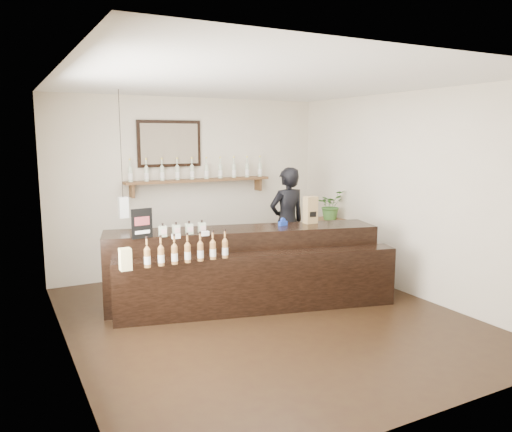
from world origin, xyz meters
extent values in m
plane|color=black|center=(0.00, 0.00, 0.00)|extent=(5.00, 5.00, 0.00)
plane|color=beige|center=(0.00, 2.50, 1.40)|extent=(4.50, 0.00, 4.50)
plane|color=beige|center=(0.00, -2.50, 1.40)|extent=(4.50, 0.00, 4.50)
plane|color=beige|center=(-2.25, 0.00, 1.40)|extent=(0.00, 5.00, 5.00)
plane|color=beige|center=(2.25, 0.00, 1.40)|extent=(0.00, 5.00, 5.00)
plane|color=white|center=(0.00, 0.00, 2.80)|extent=(5.00, 5.00, 0.00)
cube|color=brown|center=(0.10, 2.37, 1.50)|extent=(2.40, 0.25, 0.04)
cube|color=brown|center=(-0.98, 2.40, 1.38)|extent=(0.04, 0.20, 0.20)
cube|color=brown|center=(1.18, 2.40, 1.38)|extent=(0.04, 0.20, 0.20)
cube|color=black|center=(-0.35, 2.47, 2.08)|extent=(1.02, 0.04, 0.72)
cube|color=#4B3D30|center=(-0.35, 2.44, 2.08)|extent=(0.92, 0.01, 0.62)
cube|color=white|center=(-1.30, 1.60, 1.25)|extent=(0.12, 0.12, 0.28)
cylinder|color=black|center=(-1.30, 1.60, 2.09)|extent=(0.01, 0.01, 1.41)
cylinder|color=beige|center=(-1.00, 2.37, 1.62)|extent=(0.07, 0.07, 0.20)
cone|color=beige|center=(-1.00, 2.37, 1.75)|extent=(0.07, 0.07, 0.05)
cylinder|color=beige|center=(-1.00, 2.37, 1.81)|extent=(0.02, 0.02, 0.07)
cylinder|color=gold|center=(-1.00, 2.37, 1.86)|extent=(0.03, 0.03, 0.02)
cylinder|color=white|center=(-1.00, 2.37, 1.60)|extent=(0.07, 0.07, 0.09)
cylinder|color=beige|center=(-0.76, 2.37, 1.62)|extent=(0.07, 0.07, 0.20)
cone|color=beige|center=(-0.76, 2.37, 1.75)|extent=(0.07, 0.07, 0.05)
cylinder|color=beige|center=(-0.76, 2.37, 1.81)|extent=(0.02, 0.02, 0.07)
cylinder|color=gold|center=(-0.76, 2.37, 1.86)|extent=(0.03, 0.03, 0.02)
cylinder|color=white|center=(-0.76, 2.37, 1.60)|extent=(0.07, 0.07, 0.09)
cylinder|color=beige|center=(-0.51, 2.37, 1.62)|extent=(0.07, 0.07, 0.20)
cone|color=beige|center=(-0.51, 2.37, 1.75)|extent=(0.07, 0.07, 0.05)
cylinder|color=beige|center=(-0.51, 2.37, 1.81)|extent=(0.02, 0.02, 0.07)
cylinder|color=gold|center=(-0.51, 2.37, 1.86)|extent=(0.03, 0.03, 0.02)
cylinder|color=white|center=(-0.51, 2.37, 1.60)|extent=(0.07, 0.07, 0.09)
cylinder|color=beige|center=(-0.27, 2.37, 1.62)|extent=(0.07, 0.07, 0.20)
cone|color=beige|center=(-0.27, 2.37, 1.75)|extent=(0.07, 0.07, 0.05)
cylinder|color=beige|center=(-0.27, 2.37, 1.81)|extent=(0.02, 0.02, 0.07)
cylinder|color=gold|center=(-0.27, 2.37, 1.86)|extent=(0.03, 0.03, 0.02)
cylinder|color=white|center=(-0.27, 2.37, 1.60)|extent=(0.07, 0.07, 0.09)
cylinder|color=beige|center=(-0.02, 2.37, 1.62)|extent=(0.07, 0.07, 0.20)
cone|color=beige|center=(-0.02, 2.37, 1.75)|extent=(0.07, 0.07, 0.05)
cylinder|color=beige|center=(-0.02, 2.37, 1.81)|extent=(0.02, 0.02, 0.07)
cylinder|color=gold|center=(-0.02, 2.37, 1.86)|extent=(0.03, 0.03, 0.02)
cylinder|color=white|center=(-0.02, 2.37, 1.60)|extent=(0.07, 0.07, 0.09)
cylinder|color=beige|center=(0.22, 2.37, 1.62)|extent=(0.07, 0.07, 0.20)
cone|color=beige|center=(0.22, 2.37, 1.75)|extent=(0.07, 0.07, 0.05)
cylinder|color=beige|center=(0.22, 2.37, 1.81)|extent=(0.02, 0.02, 0.07)
cylinder|color=gold|center=(0.22, 2.37, 1.86)|extent=(0.03, 0.03, 0.02)
cylinder|color=white|center=(0.22, 2.37, 1.60)|extent=(0.07, 0.07, 0.09)
cylinder|color=beige|center=(0.47, 2.37, 1.62)|extent=(0.07, 0.07, 0.20)
cone|color=beige|center=(0.47, 2.37, 1.75)|extent=(0.07, 0.07, 0.05)
cylinder|color=beige|center=(0.47, 2.37, 1.81)|extent=(0.02, 0.02, 0.07)
cylinder|color=gold|center=(0.47, 2.37, 1.86)|extent=(0.03, 0.03, 0.02)
cylinder|color=white|center=(0.47, 2.37, 1.60)|extent=(0.07, 0.07, 0.09)
cylinder|color=beige|center=(0.71, 2.37, 1.62)|extent=(0.07, 0.07, 0.20)
cone|color=beige|center=(0.71, 2.37, 1.75)|extent=(0.07, 0.07, 0.05)
cylinder|color=beige|center=(0.71, 2.37, 1.81)|extent=(0.02, 0.02, 0.07)
cylinder|color=gold|center=(0.71, 2.37, 1.86)|extent=(0.03, 0.03, 0.02)
cylinder|color=white|center=(0.71, 2.37, 1.60)|extent=(0.07, 0.07, 0.09)
cylinder|color=beige|center=(0.96, 2.37, 1.62)|extent=(0.07, 0.07, 0.20)
cone|color=beige|center=(0.96, 2.37, 1.75)|extent=(0.07, 0.07, 0.05)
cylinder|color=beige|center=(0.96, 2.37, 1.81)|extent=(0.02, 0.02, 0.07)
cylinder|color=gold|center=(0.96, 2.37, 1.86)|extent=(0.03, 0.03, 0.02)
cylinder|color=white|center=(0.96, 2.37, 1.60)|extent=(0.07, 0.07, 0.09)
cylinder|color=beige|center=(1.20, 2.37, 1.62)|extent=(0.07, 0.07, 0.20)
cone|color=beige|center=(1.20, 2.37, 1.75)|extent=(0.07, 0.07, 0.05)
cylinder|color=beige|center=(1.20, 2.37, 1.81)|extent=(0.02, 0.02, 0.07)
cylinder|color=gold|center=(1.20, 2.37, 1.86)|extent=(0.03, 0.03, 0.02)
cylinder|color=white|center=(1.20, 2.37, 1.60)|extent=(0.07, 0.07, 0.09)
cube|color=black|center=(0.04, 0.70, 0.50)|extent=(3.61, 1.48, 1.00)
cube|color=black|center=(0.04, 0.23, 0.38)|extent=(3.54, 1.18, 0.76)
cube|color=white|center=(-0.95, 0.47, 1.02)|extent=(0.10, 0.04, 0.05)
cube|color=white|center=(-0.59, 0.47, 1.02)|extent=(0.10, 0.04, 0.05)
cube|color=#CEC27E|center=(-1.61, 0.23, 0.82)|extent=(0.12, 0.12, 0.12)
cube|color=#CEC27E|center=(-1.61, 0.23, 0.94)|extent=(0.12, 0.12, 0.12)
cube|color=beige|center=(-1.06, 0.65, 1.07)|extent=(0.08, 0.08, 0.13)
cube|color=beige|center=(-1.06, 0.60, 1.07)|extent=(0.07, 0.00, 0.06)
cylinder|color=black|center=(-1.06, 0.65, 1.15)|extent=(0.02, 0.02, 0.03)
cube|color=beige|center=(-0.89, 0.65, 1.07)|extent=(0.08, 0.08, 0.13)
cube|color=beige|center=(-0.89, 0.60, 1.07)|extent=(0.07, 0.00, 0.06)
cylinder|color=black|center=(-0.89, 0.65, 1.15)|extent=(0.02, 0.02, 0.03)
cube|color=beige|center=(-0.72, 0.65, 1.07)|extent=(0.08, 0.08, 0.13)
cube|color=beige|center=(-0.72, 0.60, 1.07)|extent=(0.07, 0.00, 0.06)
cylinder|color=black|center=(-0.72, 0.65, 1.15)|extent=(0.02, 0.02, 0.03)
cube|color=beige|center=(-0.55, 0.65, 1.07)|extent=(0.08, 0.08, 0.13)
cube|color=beige|center=(-0.55, 0.60, 1.07)|extent=(0.07, 0.00, 0.06)
cylinder|color=black|center=(-0.55, 0.65, 1.15)|extent=(0.02, 0.02, 0.03)
cylinder|color=#9D6835|center=(-1.37, 0.23, 0.86)|extent=(0.07, 0.07, 0.20)
cone|color=#9D6835|center=(-1.37, 0.23, 0.98)|extent=(0.07, 0.07, 0.05)
cylinder|color=#9D6835|center=(-1.37, 0.23, 1.04)|extent=(0.02, 0.02, 0.07)
cylinder|color=black|center=(-1.37, 0.23, 1.09)|extent=(0.03, 0.03, 0.02)
cylinder|color=white|center=(-1.37, 0.23, 0.84)|extent=(0.07, 0.07, 0.09)
cylinder|color=#9D6835|center=(-1.22, 0.23, 0.86)|extent=(0.07, 0.07, 0.20)
cone|color=#9D6835|center=(-1.22, 0.23, 0.98)|extent=(0.07, 0.07, 0.05)
cylinder|color=#9D6835|center=(-1.22, 0.23, 1.04)|extent=(0.02, 0.02, 0.07)
cylinder|color=black|center=(-1.22, 0.23, 1.09)|extent=(0.03, 0.03, 0.02)
cylinder|color=white|center=(-1.22, 0.23, 0.84)|extent=(0.07, 0.07, 0.09)
cylinder|color=#9D6835|center=(-1.06, 0.23, 0.86)|extent=(0.07, 0.07, 0.20)
cone|color=#9D6835|center=(-1.06, 0.23, 0.98)|extent=(0.07, 0.07, 0.05)
cylinder|color=#9D6835|center=(-1.06, 0.23, 1.04)|extent=(0.02, 0.02, 0.07)
cylinder|color=black|center=(-1.06, 0.23, 1.09)|extent=(0.03, 0.03, 0.02)
cylinder|color=white|center=(-1.06, 0.23, 0.84)|extent=(0.07, 0.07, 0.09)
cylinder|color=#9D6835|center=(-0.90, 0.23, 0.86)|extent=(0.07, 0.07, 0.20)
cone|color=#9D6835|center=(-0.90, 0.23, 0.98)|extent=(0.07, 0.07, 0.05)
cylinder|color=#9D6835|center=(-0.90, 0.23, 1.04)|extent=(0.02, 0.02, 0.07)
cylinder|color=black|center=(-0.90, 0.23, 1.09)|extent=(0.03, 0.03, 0.02)
cylinder|color=white|center=(-0.90, 0.23, 0.84)|extent=(0.07, 0.07, 0.09)
cylinder|color=#9D6835|center=(-0.74, 0.23, 0.86)|extent=(0.07, 0.07, 0.20)
cone|color=#9D6835|center=(-0.74, 0.23, 0.98)|extent=(0.07, 0.07, 0.05)
cylinder|color=#9D6835|center=(-0.74, 0.23, 1.04)|extent=(0.02, 0.02, 0.07)
cylinder|color=black|center=(-0.74, 0.23, 1.09)|extent=(0.03, 0.03, 0.02)
cylinder|color=white|center=(-0.74, 0.23, 0.84)|extent=(0.07, 0.07, 0.09)
cylinder|color=#9D6835|center=(-0.59, 0.23, 0.86)|extent=(0.07, 0.07, 0.20)
cone|color=#9D6835|center=(-0.59, 0.23, 0.98)|extent=(0.07, 0.07, 0.05)
cylinder|color=#9D6835|center=(-0.59, 0.23, 1.04)|extent=(0.02, 0.02, 0.07)
cylinder|color=black|center=(-0.59, 0.23, 1.09)|extent=(0.03, 0.03, 0.02)
cylinder|color=white|center=(-0.59, 0.23, 0.84)|extent=(0.07, 0.07, 0.09)
cylinder|color=#9D6835|center=(-0.43, 0.23, 0.86)|extent=(0.07, 0.07, 0.20)
cone|color=#9D6835|center=(-0.43, 0.23, 0.98)|extent=(0.07, 0.07, 0.05)
cylinder|color=#9D6835|center=(-0.43, 0.23, 1.04)|extent=(0.02, 0.02, 0.07)
cylinder|color=black|center=(-0.43, 0.23, 1.09)|extent=(0.03, 0.03, 0.02)
cylinder|color=white|center=(-0.43, 0.23, 0.84)|extent=(0.07, 0.07, 0.09)
cube|color=black|center=(-1.30, 0.67, 1.18)|extent=(0.26, 0.05, 0.36)
cube|color=maroon|center=(-1.30, 0.66, 1.21)|extent=(0.18, 0.03, 0.10)
cube|color=white|center=(-1.30, 0.66, 1.07)|extent=(0.18, 0.03, 0.04)
cube|color=olive|center=(1.04, 0.60, 1.18)|extent=(0.17, 0.13, 0.38)
cube|color=black|center=(1.04, 0.54, 1.13)|extent=(0.11, 0.00, 0.08)
cube|color=#1733A1|center=(0.61, 0.62, 1.03)|extent=(0.13, 0.07, 0.06)
cylinder|color=#1733A1|center=(0.61, 0.62, 1.07)|extent=(0.07, 0.04, 0.07)
cube|color=brown|center=(2.00, 1.44, 0.43)|extent=(0.60, 0.69, 0.85)
imported|color=#396528|center=(2.00, 1.44, 1.09)|extent=(0.54, 0.50, 0.48)
imported|color=black|center=(1.25, 1.55, 0.97)|extent=(0.72, 0.49, 1.94)
camera|label=1|loc=(-2.82, -5.08, 2.19)|focal=35.00mm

